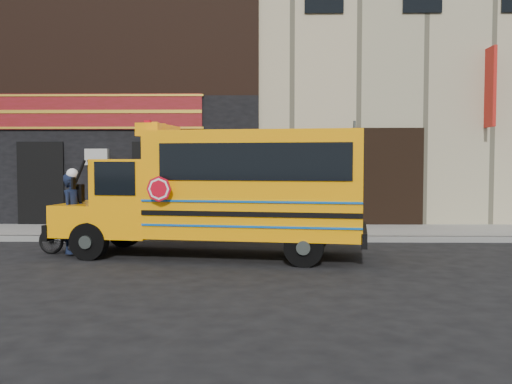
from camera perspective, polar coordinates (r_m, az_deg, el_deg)
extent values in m
plane|color=black|center=(12.46, 0.01, -6.65)|extent=(120.00, 120.00, 0.00)
cube|color=gray|center=(15.02, 0.16, -4.70)|extent=(40.00, 0.20, 0.15)
cube|color=slate|center=(16.50, 0.22, -4.00)|extent=(40.00, 3.00, 0.15)
cube|color=tan|center=(23.14, 0.41, 13.11)|extent=(20.00, 10.00, 12.00)
cube|color=black|center=(18.57, -15.37, 3.08)|extent=(10.00, 0.30, 4.00)
cube|color=black|center=(18.91, -15.52, 13.75)|extent=(10.00, 0.28, 3.00)
cube|color=#63120E|center=(18.47, -15.58, 7.74)|extent=(6.50, 0.12, 1.10)
cube|color=black|center=(19.02, -20.67, 0.73)|extent=(1.30, 0.10, 2.50)
cube|color=black|center=(18.01, -9.96, 0.77)|extent=(1.30, 0.10, 2.50)
cube|color=#B31C14|center=(18.85, 22.39, 9.67)|extent=(0.10, 0.70, 2.40)
cylinder|color=black|center=(12.72, -16.36, -4.75)|extent=(0.83, 0.40, 0.80)
cylinder|color=black|center=(14.43, -13.00, -3.79)|extent=(0.83, 0.40, 0.80)
cylinder|color=black|center=(11.46, 4.83, -5.48)|extent=(0.83, 0.40, 0.80)
cylinder|color=black|center=(13.33, 5.57, -4.29)|extent=(0.83, 0.40, 0.80)
cube|color=#FF9A05|center=(13.72, -16.31, -2.51)|extent=(1.30, 2.13, 0.70)
cube|color=black|center=(14.00, -18.31, -3.46)|extent=(0.44, 2.04, 0.35)
cube|color=#FF9A05|center=(13.23, -12.06, -0.48)|extent=(1.52, 2.26, 1.70)
cube|color=black|center=(13.44, -14.33, 1.25)|extent=(0.35, 1.79, 0.90)
cube|color=#FF9A05|center=(12.43, 0.19, 0.84)|extent=(4.79, 2.89, 2.25)
cube|color=black|center=(12.34, 10.71, -4.21)|extent=(0.47, 2.19, 0.30)
cube|color=black|center=(11.31, -0.27, 3.06)|extent=(3.86, 0.66, 0.75)
cube|color=#FF9A05|center=(13.01, -9.67, 6.01)|extent=(0.75, 1.66, 0.28)
cylinder|color=red|center=(11.63, -9.69, 0.31)|extent=(0.52, 0.11, 0.52)
cylinder|color=#434B47|center=(15.40, 9.77, 1.11)|extent=(0.07, 0.07, 3.19)
cube|color=#B31C14|center=(15.33, 9.73, 4.83)|extent=(0.13, 0.27, 0.40)
cube|color=white|center=(15.32, 9.71, 2.97)|extent=(0.13, 0.27, 0.35)
imported|color=black|center=(13.55, -18.03, -4.05)|extent=(1.57, 0.59, 0.92)
imported|color=black|center=(13.40, -17.83, -2.25)|extent=(0.57, 0.73, 1.79)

